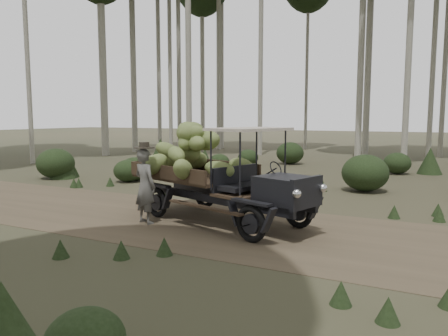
{
  "coord_description": "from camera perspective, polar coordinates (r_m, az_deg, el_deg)",
  "views": [
    {
      "loc": [
        5.36,
        -7.79,
        2.23
      ],
      "look_at": [
        1.29,
        0.25,
        1.16
      ],
      "focal_mm": 35.0,
      "sensor_mm": 36.0,
      "label": 1
    }
  ],
  "objects": [
    {
      "name": "ground",
      "position": [
        9.72,
        -7.5,
        -6.56
      ],
      "size": [
        120.0,
        120.0,
        0.0
      ],
      "primitive_type": "plane",
      "color": "#473D2B",
      "rests_on": "ground"
    },
    {
      "name": "dirt_track",
      "position": [
        9.71,
        -7.5,
        -6.53
      ],
      "size": [
        70.0,
        4.0,
        0.01
      ],
      "primitive_type": "cube",
      "color": "brown",
      "rests_on": "ground"
    },
    {
      "name": "undergrowth",
      "position": [
        10.74,
        -0.68,
        -2.44
      ],
      "size": [
        21.58,
        24.39,
        1.35
      ],
      "color": "#233319",
      "rests_on": "ground"
    },
    {
      "name": "banana_truck",
      "position": [
        9.44,
        -2.29,
        0.87
      ],
      "size": [
        4.58,
        2.73,
        2.18
      ],
      "rotation": [
        0.0,
        0.0,
        -0.31
      ],
      "color": "black",
      "rests_on": "ground"
    },
    {
      "name": "farmer",
      "position": [
        9.21,
        -10.27,
        -2.23
      ],
      "size": [
        0.65,
        0.52,
        1.7
      ],
      "rotation": [
        0.0,
        0.0,
        2.87
      ],
      "color": "#55534D",
      "rests_on": "ground"
    }
  ]
}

